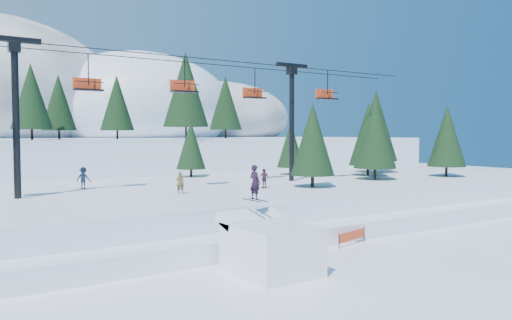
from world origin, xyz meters
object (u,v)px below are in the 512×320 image
jump_kicker (270,246)px  chairlift (165,98)px  banner_far (381,226)px  banner_near (352,236)px

jump_kicker → chairlift: bearing=85.4°
jump_kicker → chairlift: 17.61m
chairlift → banner_far: chairlift is taller
banner_near → jump_kicker: bearing=-163.8°
jump_kicker → banner_far: bearing=16.7°
jump_kicker → chairlift: (1.25, 15.61, 8.06)m
chairlift → banner_near: size_ratio=16.56×
jump_kicker → banner_near: (7.51, 2.18, -0.72)m
jump_kicker → banner_far: size_ratio=1.78×
chairlift → banner_far: 18.11m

